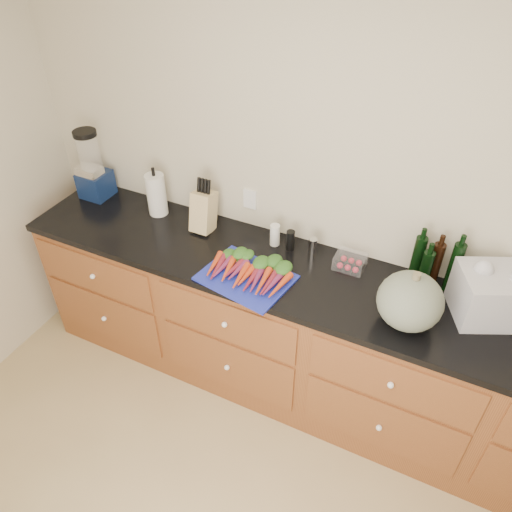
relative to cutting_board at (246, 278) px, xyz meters
The scene contains 15 objects.
wall_back 0.72m from the cutting_board, 50.54° to the left, with size 4.10×0.05×2.60m, color beige.
cabinets 0.65m from the cutting_board, 21.33° to the left, with size 3.60×0.64×0.90m.
countertop 0.43m from the cutting_board, 21.84° to the left, with size 3.64×0.62×0.04m, color black.
cutting_board is the anchor object (origin of this frame).
carrots 0.04m from the cutting_board, 90.00° to the left, with size 0.43×0.29×0.06m.
squash 0.84m from the cutting_board, ahead, with size 0.31×0.31×0.28m, color #596554.
blender_appliance 1.30m from the cutting_board, 165.75° to the left, with size 0.18×0.18×0.45m.
paper_towel 0.84m from the cutting_board, 157.47° to the left, with size 0.12×0.12×0.26m, color silver.
knife_block 0.54m from the cutting_board, 145.01° to the left, with size 0.12×0.12×0.24m, color tan.
grinder_salt 0.35m from the cutting_board, 87.83° to the left, with size 0.06×0.06×0.13m, color silver.
grinder_pepper 0.36m from the cutting_board, 72.31° to the left, with size 0.05×0.05×0.12m, color black.
canister_chrome 0.42m from the cutting_board, 54.56° to the left, with size 0.05×0.05×0.11m, color silver.
tomato_box 0.57m from the cutting_board, 35.57° to the left, with size 0.16×0.13×0.08m, color white.
bottles 0.96m from the cutting_board, 22.95° to the left, with size 0.24×0.12×0.29m.
grocery_bag 1.21m from the cutting_board, 13.45° to the left, with size 0.34×0.27×0.25m, color silver, non-canonical shape.
Camera 1 is at (0.51, -0.62, 2.68)m, focal length 35.00 mm.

